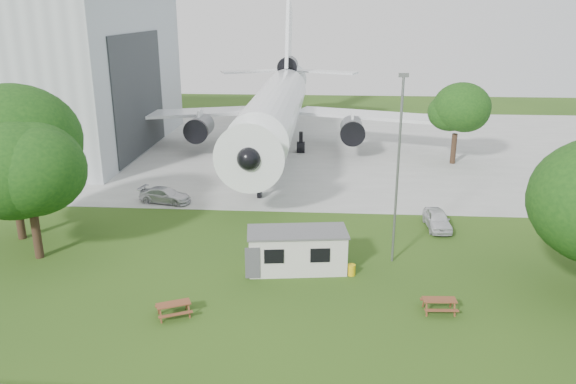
# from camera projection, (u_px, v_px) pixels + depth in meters

# --- Properties ---
(ground) EXTENTS (160.00, 160.00, 0.00)m
(ground) POSITION_uv_depth(u_px,v_px,m) (256.00, 304.00, 31.42)
(ground) COLOR #3A5E1A
(concrete_apron) EXTENTS (120.00, 46.00, 0.03)m
(concrete_apron) POSITION_uv_depth(u_px,v_px,m) (295.00, 146.00, 67.44)
(concrete_apron) COLOR #B7B7B2
(concrete_apron) RESTS_ON ground
(airliner) EXTENTS (46.36, 47.73, 17.69)m
(airliner) POSITION_uv_depth(u_px,v_px,m) (277.00, 105.00, 63.90)
(airliner) COLOR white
(airliner) RESTS_ON ground
(site_cabin) EXTENTS (6.90, 3.47, 2.62)m
(site_cabin) POSITION_uv_depth(u_px,v_px,m) (297.00, 250.00, 35.17)
(site_cabin) COLOR silver
(site_cabin) RESTS_ON ground
(picnic_west) EXTENTS (2.26, 2.11, 0.76)m
(picnic_west) POSITION_uv_depth(u_px,v_px,m) (174.00, 316.00, 30.16)
(picnic_west) COLOR brown
(picnic_west) RESTS_ON ground
(picnic_east) EXTENTS (1.87, 1.59, 0.76)m
(picnic_east) POSITION_uv_depth(u_px,v_px,m) (438.00, 312.00, 30.59)
(picnic_east) COLOR brown
(picnic_east) RESTS_ON ground
(lamp_mast) EXTENTS (0.16, 0.16, 12.00)m
(lamp_mast) POSITION_uv_depth(u_px,v_px,m) (398.00, 173.00, 34.88)
(lamp_mast) COLOR slate
(lamp_mast) RESTS_ON ground
(tree_west_big) EXTENTS (9.37, 9.37, 11.54)m
(tree_west_big) POSITION_uv_depth(u_px,v_px,m) (8.00, 145.00, 38.23)
(tree_west_big) COLOR #382619
(tree_west_big) RESTS_ON ground
(tree_west_small) EXTENTS (7.73, 7.73, 9.84)m
(tree_west_small) POSITION_uv_depth(u_px,v_px,m) (27.00, 171.00, 35.41)
(tree_west_small) COLOR #382619
(tree_west_small) RESTS_ON ground
(tree_far_apron) EXTENTS (5.94, 5.94, 8.53)m
(tree_far_apron) POSITION_uv_depth(u_px,v_px,m) (457.00, 112.00, 58.10)
(tree_far_apron) COLOR #382619
(tree_far_apron) RESTS_ON ground
(car_ne_hatch) EXTENTS (1.80, 4.14, 1.39)m
(car_ne_hatch) POSITION_uv_depth(u_px,v_px,m) (437.00, 220.00, 41.97)
(car_ne_hatch) COLOR silver
(car_ne_hatch) RESTS_ON ground
(car_apron_van) EXTENTS (4.71, 2.66, 1.29)m
(car_apron_van) POSITION_uv_depth(u_px,v_px,m) (165.00, 195.00, 47.57)
(car_apron_van) COLOR silver
(car_apron_van) RESTS_ON ground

